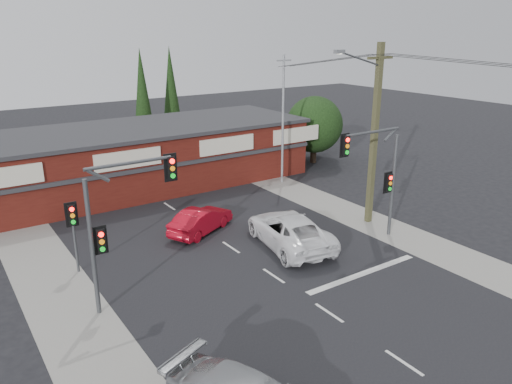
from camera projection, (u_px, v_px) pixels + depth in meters
ground at (282, 281)px, 22.09m from camera, size 120.00×120.00×0.00m
road_strip at (224, 243)px, 26.02m from camera, size 14.00×70.00×0.01m
verge_left at (55, 288)px, 21.50m from camera, size 3.00×70.00×0.02m
verge_right at (344, 211)px, 30.54m from camera, size 3.00×70.00×0.02m
stop_line at (363, 274)px, 22.77m from camera, size 6.50×0.35×0.01m
white_suv at (290, 230)px, 25.52m from camera, size 3.86×6.44×1.67m
red_sedan at (201, 220)px, 27.22m from camera, size 4.43×3.20×1.39m
lane_dashes at (231, 247)px, 25.50m from camera, size 0.12×46.27×0.01m
shop_building at (123, 159)px, 34.26m from camera, size 27.30×8.40×4.22m
tree_cluster at (313, 127)px, 41.15m from camera, size 5.90×5.10×5.50m
conifer_near at (142, 94)px, 41.12m from camera, size 1.80×1.80×9.25m
conifer_far at (171, 89)px, 44.56m from camera, size 1.80×1.80×9.25m
traffic_mast_left at (117, 214)px, 19.02m from camera, size 3.77×0.27×5.97m
traffic_mast_right at (379, 168)px, 25.29m from camera, size 3.96×0.27×5.97m
pedestal_signal at (73, 223)px, 22.24m from camera, size 0.55×0.27×3.38m
utility_pole at (373, 130)px, 27.20m from camera, size 4.38×0.59×10.00m
steel_pole at (283, 118)px, 34.85m from camera, size 1.20×0.16×9.00m
power_lines at (474, 67)px, 21.82m from camera, size 2.01×29.00×1.22m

